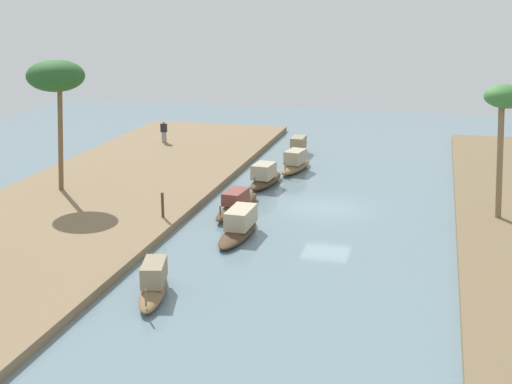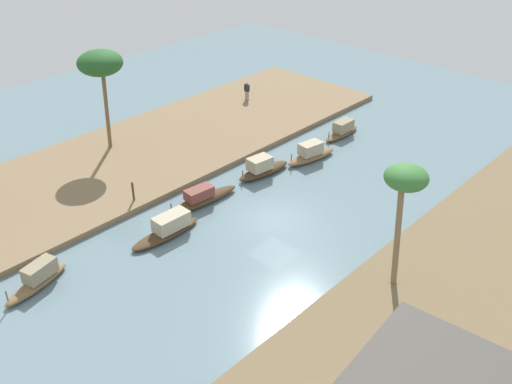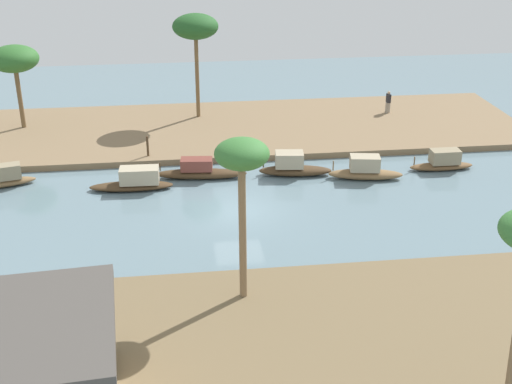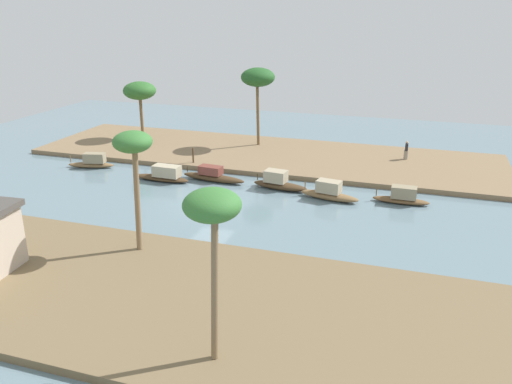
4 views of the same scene
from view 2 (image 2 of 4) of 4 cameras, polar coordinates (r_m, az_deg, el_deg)
The scene contains 13 objects.
river_water at distance 34.67m, azimuth 1.80°, elevation -2.74°, with size 66.24×66.24×0.00m, color slate.
riverbank_left at distance 42.67m, azimuth -10.80°, elevation 3.79°, with size 41.40×11.65×0.39m, color #846B4C.
riverbank_right at distance 29.61m, azimuth 20.47°, elevation -11.29°, with size 41.40×11.65×0.39m, color brown.
sampan_near_left_bank at distance 39.18m, azimuth 0.63°, elevation 2.37°, with size 4.32×1.63×1.40m.
sampan_downstream_large at distance 33.40m, azimuth -8.68°, elevation -3.54°, with size 4.61×1.33×1.26m.
sampan_with_red_awning at distance 45.39m, azimuth 8.55°, elevation 6.07°, with size 3.84×0.99×1.23m.
sampan_foreground at distance 41.33m, azimuth 5.46°, elevation 3.79°, with size 4.36×1.77×1.38m.
sampan_midstream at distance 31.40m, azimuth -20.77°, elevation -7.97°, with size 4.01×1.82×1.25m.
sampan_with_tall_canopy at distance 36.09m, azimuth -5.41°, elevation -0.61°, with size 5.34×1.55×1.19m.
person_on_near_bank at distance 50.81m, azimuth -0.91°, elevation 9.88°, with size 0.36×0.45×1.60m.
mooring_post at distance 36.29m, azimuth -12.07°, elevation 0.06°, with size 0.14×0.14×1.25m, color #4C3823.
palm_tree_left_near at distance 41.36m, azimuth -15.16°, elevation 12.12°, with size 3.11×3.11×7.22m.
palm_tree_right_tall at distance 27.04m, azimuth 14.57°, elevation 0.85°, with size 2.04×2.04×6.54m.
Camera 2 is at (21.90, 19.01, 19.00)m, focal length 40.43 mm.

